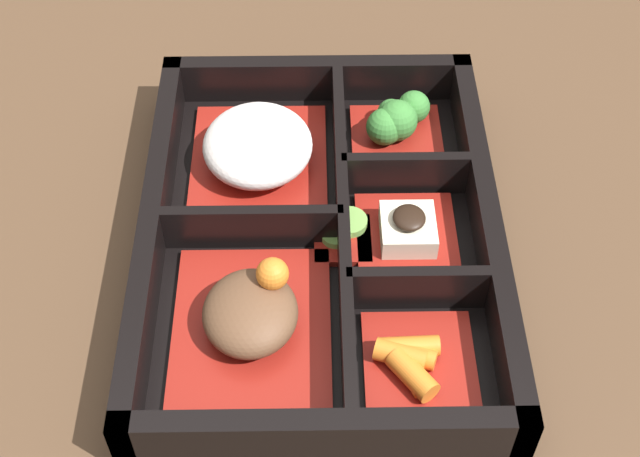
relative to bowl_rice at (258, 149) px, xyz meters
name	(u,v)px	position (x,y,z in m)	size (l,w,h in m)	color
ground_plane	(320,251)	(-0.07, -0.05, -0.03)	(3.00, 3.00, 0.00)	#4C3523
bento_base	(320,247)	(-0.07, -0.05, -0.02)	(0.33, 0.24, 0.01)	black
bento_rim	(326,231)	(-0.08, -0.05, -0.01)	(0.33, 0.24, 0.05)	black
bowl_stew	(252,316)	(-0.15, 0.00, 0.00)	(0.13, 0.10, 0.05)	maroon
bowl_rice	(258,149)	(0.00, 0.00, 0.00)	(0.13, 0.10, 0.04)	maroon
bowl_carrots	(414,361)	(-0.18, -0.10, -0.01)	(0.08, 0.07, 0.02)	maroon
bowl_tofu	(408,236)	(-0.08, -0.11, -0.01)	(0.08, 0.07, 0.03)	maroon
bowl_greens	(396,124)	(0.03, -0.11, 0.00)	(0.08, 0.07, 0.04)	maroon
bowl_pickles	(344,231)	(-0.07, -0.06, -0.01)	(0.04, 0.04, 0.01)	maroon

